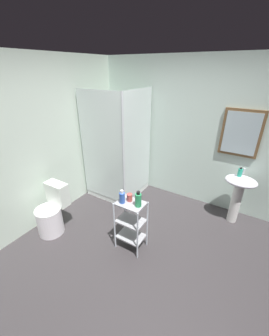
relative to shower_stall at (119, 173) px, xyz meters
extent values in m
cube|color=#343032|center=(1.21, -1.22, -0.47)|extent=(4.20, 4.20, 0.02)
cube|color=silver|center=(1.21, 0.63, 0.79)|extent=(4.20, 0.10, 2.50)
cube|color=brown|center=(1.89, 0.56, 0.94)|extent=(0.56, 0.03, 0.72)
cube|color=silver|center=(1.89, 0.54, 0.94)|extent=(0.48, 0.01, 0.64)
cube|color=silver|center=(-0.64, -1.22, 0.79)|extent=(0.10, 4.20, 2.50)
cube|color=white|center=(-0.10, 0.10, -0.41)|extent=(0.90, 0.90, 0.10)
cube|color=silver|center=(-0.10, -0.35, 0.59)|extent=(0.90, 0.02, 1.90)
cube|color=silver|center=(0.35, 0.10, 0.59)|extent=(0.02, 0.90, 1.90)
cylinder|color=silver|center=(0.35, -0.35, 0.59)|extent=(0.04, 0.04, 1.90)
cylinder|color=silver|center=(-0.10, 0.10, -0.36)|extent=(0.08, 0.08, 0.00)
cylinder|color=white|center=(2.06, 0.30, -0.12)|extent=(0.15, 0.15, 0.68)
ellipsoid|color=white|center=(2.06, 0.30, 0.28)|extent=(0.46, 0.37, 0.13)
cylinder|color=silver|center=(2.06, 0.42, 0.40)|extent=(0.03, 0.03, 0.10)
cylinder|color=white|center=(-0.27, -1.45, -0.26)|extent=(0.37, 0.37, 0.40)
torus|color=white|center=(-0.27, -1.45, -0.05)|extent=(0.37, 0.37, 0.04)
cube|color=white|center=(-0.27, -1.23, 0.12)|extent=(0.35, 0.17, 0.36)
cylinder|color=silver|center=(0.75, -1.17, -0.09)|extent=(0.02, 0.02, 0.74)
cylinder|color=silver|center=(1.11, -1.17, -0.09)|extent=(0.02, 0.02, 0.74)
cylinder|color=silver|center=(0.75, -0.91, -0.09)|extent=(0.02, 0.02, 0.74)
cylinder|color=silver|center=(1.11, -0.91, -0.09)|extent=(0.02, 0.02, 0.74)
cube|color=#99999E|center=(0.93, -1.04, -0.28)|extent=(0.36, 0.26, 0.02)
cube|color=#99999E|center=(0.93, -1.04, -0.01)|extent=(0.36, 0.26, 0.02)
cube|color=#99999E|center=(0.93, -1.04, 0.27)|extent=(0.36, 0.26, 0.02)
cylinder|color=#2DBC99|center=(2.01, 0.32, 0.41)|extent=(0.06, 0.06, 0.12)
cylinder|color=black|center=(2.01, 0.32, 0.48)|extent=(0.03, 0.03, 0.02)
cylinder|color=#3059B6|center=(0.83, -1.09, 0.35)|extent=(0.07, 0.07, 0.14)
cylinder|color=white|center=(0.83, -1.09, 0.44)|extent=(0.04, 0.04, 0.04)
cylinder|color=#2E9B5C|center=(1.04, -1.05, 0.36)|extent=(0.08, 0.08, 0.17)
cylinder|color=black|center=(1.04, -1.05, 0.47)|extent=(0.04, 0.04, 0.04)
cylinder|color=#B24742|center=(0.89, -1.01, 0.33)|extent=(0.07, 0.07, 0.10)
camera|label=1|loc=(2.10, -2.87, 1.84)|focal=22.13mm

